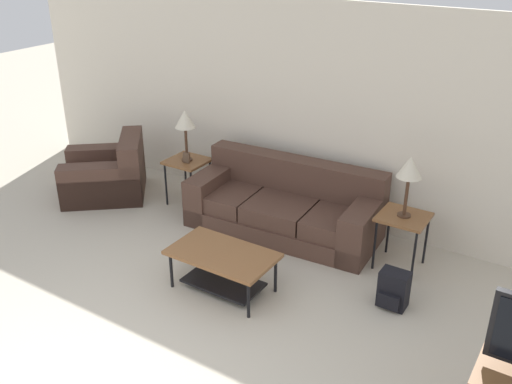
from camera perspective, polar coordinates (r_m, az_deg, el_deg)
name	(u,v)px	position (r m, az deg, el deg)	size (l,w,h in m)	color
wall_back	(317,114)	(6.81, 6.15, 7.78)	(9.00, 0.06, 2.60)	silver
couch	(285,207)	(6.74, 2.93, -1.56)	(2.29, 1.06, 0.82)	#4C3328
armchair	(108,175)	(7.89, -14.62, 1.66)	(1.40, 1.39, 0.80)	#4C3328
coffee_table	(223,262)	(5.65, -3.35, -7.01)	(1.04, 0.61, 0.43)	brown
side_table_left	(187,165)	(7.34, -6.87, 2.69)	(0.50, 0.48, 0.60)	brown
side_table_right	(403,222)	(6.10, 14.50, -2.89)	(0.50, 0.48, 0.60)	brown
table_lamp_left	(185,121)	(7.14, -7.12, 7.08)	(0.25, 0.25, 0.66)	#472D1E
table_lamp_right	(410,169)	(5.85, 15.12, 2.22)	(0.25, 0.25, 0.66)	#472D1E
backpack	(393,290)	(5.64, 13.58, -9.48)	(0.27, 0.26, 0.38)	black
picture_frame	(186,158)	(7.21, -7.00, 3.41)	(0.10, 0.04, 0.13)	#4C3828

